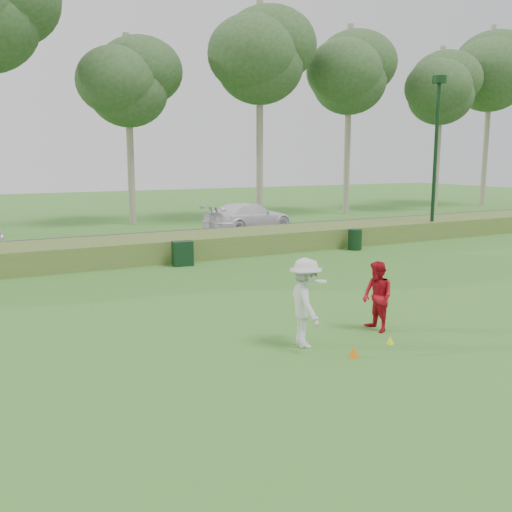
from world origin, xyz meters
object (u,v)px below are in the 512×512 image
lamp_post (437,129)px  cone_orange (354,352)px  cone_yellow (390,340)px  trash_bin (355,240)px  player_white (305,303)px  player_red (377,297)px  utility_cabinet (183,253)px  car_right (249,217)px

lamp_post → cone_orange: bearing=-139.3°
cone_yellow → lamp_post: bearing=42.6°
trash_bin → player_white: bearing=-132.0°
player_red → cone_yellow: size_ratio=9.10×
utility_cabinet → trash_bin: (8.35, -0.03, -0.01)m
cone_orange → car_right: (7.32, 19.29, 0.73)m
player_red → cone_orange: player_red is taller
player_white → player_red: player_white is taller
utility_cabinet → lamp_post: bearing=10.0°
lamp_post → player_white: (-15.06, -11.39, -4.58)m
cone_yellow → car_right: size_ratio=0.03×
lamp_post → player_white: 19.44m
lamp_post → trash_bin: 7.77m
cone_orange → car_right: bearing=69.2°
car_right → cone_yellow: bearing=148.4°
lamp_post → player_red: bearing=-138.9°
cone_yellow → utility_cabinet: (-0.85, 11.15, 0.39)m
utility_cabinet → trash_bin: size_ratio=1.02×
player_red → trash_bin: player_red is taller
cone_yellow → utility_cabinet: bearing=94.3°
player_white → cone_orange: size_ratio=8.11×
cone_orange → cone_yellow: bearing=14.1°
lamp_post → player_red: 17.74m
utility_cabinet → car_right: bearing=54.5°
lamp_post → utility_cabinet: lamp_post is taller
player_white → player_red: (2.17, 0.16, -0.15)m
player_white → player_red: 2.18m
car_right → trash_bin: bearing=176.6°
player_red → car_right: size_ratio=0.31×
player_red → car_right: bearing=165.4°
lamp_post → player_red: (-12.89, -11.24, -4.73)m
player_white → lamp_post: bearing=-39.4°
trash_bin → car_right: bearing=100.6°
player_red → utility_cabinet: (-1.21, 10.22, -0.38)m
trash_bin → player_red: bearing=-125.0°
player_white → cone_yellow: (1.81, -0.78, -0.91)m
cone_orange → trash_bin: 14.43m
lamp_post → car_right: (-7.22, 6.80, -4.74)m
player_white → utility_cabinet: (0.96, 10.38, -0.53)m
car_right → player_red: bearing=148.6°
lamp_post → cone_yellow: bearing=-137.4°
player_red → utility_cabinet: player_red is taller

